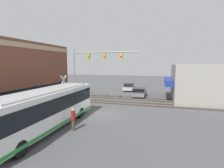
{
  "coord_description": "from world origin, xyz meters",
  "views": [
    {
      "loc": [
        -16.87,
        -5.92,
        5.3
      ],
      "look_at": [
        4.62,
        0.23,
        2.67
      ],
      "focal_mm": 28.0,
      "sensor_mm": 36.0,
      "label": 1
    }
  ],
  "objects_px": {
    "parked_car_grey": "(140,92)",
    "pedestrian_near_bus": "(73,119)",
    "crossing_signal": "(64,87)",
    "parked_car_silver": "(129,87)",
    "city_bus": "(47,108)"
  },
  "relations": [
    {
      "from": "parked_car_grey",
      "to": "pedestrian_near_bus",
      "type": "xyz_separation_m",
      "value": [
        -15.99,
        3.31,
        0.26
      ]
    },
    {
      "from": "crossing_signal",
      "to": "parked_car_silver",
      "type": "height_order",
      "value": "crossing_signal"
    },
    {
      "from": "city_bus",
      "to": "crossing_signal",
      "type": "relative_size",
      "value": 3.05
    },
    {
      "from": "crossing_signal",
      "to": "pedestrian_near_bus",
      "type": "height_order",
      "value": "crossing_signal"
    },
    {
      "from": "parked_car_silver",
      "to": "parked_car_grey",
      "type": "bearing_deg",
      "value": -154.71
    },
    {
      "from": "crossing_signal",
      "to": "pedestrian_near_bus",
      "type": "distance_m",
      "value": 9.76
    },
    {
      "from": "crossing_signal",
      "to": "parked_car_grey",
      "type": "relative_size",
      "value": 0.87
    },
    {
      "from": "parked_car_silver",
      "to": "pedestrian_near_bus",
      "type": "bearing_deg",
      "value": 178.67
    },
    {
      "from": "city_bus",
      "to": "parked_car_silver",
      "type": "xyz_separation_m",
      "value": [
        22.35,
        -2.6,
        -1.09
      ]
    },
    {
      "from": "parked_car_silver",
      "to": "pedestrian_near_bus",
      "type": "height_order",
      "value": "pedestrian_near_bus"
    },
    {
      "from": "parked_car_grey",
      "to": "pedestrian_near_bus",
      "type": "bearing_deg",
      "value": 168.31
    },
    {
      "from": "parked_car_silver",
      "to": "pedestrian_near_bus",
      "type": "distance_m",
      "value": 21.92
    },
    {
      "from": "parked_car_grey",
      "to": "parked_car_silver",
      "type": "distance_m",
      "value": 6.55
    },
    {
      "from": "crossing_signal",
      "to": "parked_car_silver",
      "type": "distance_m",
      "value": 15.38
    },
    {
      "from": "city_bus",
      "to": "parked_car_silver",
      "type": "bearing_deg",
      "value": -6.64
    }
  ]
}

